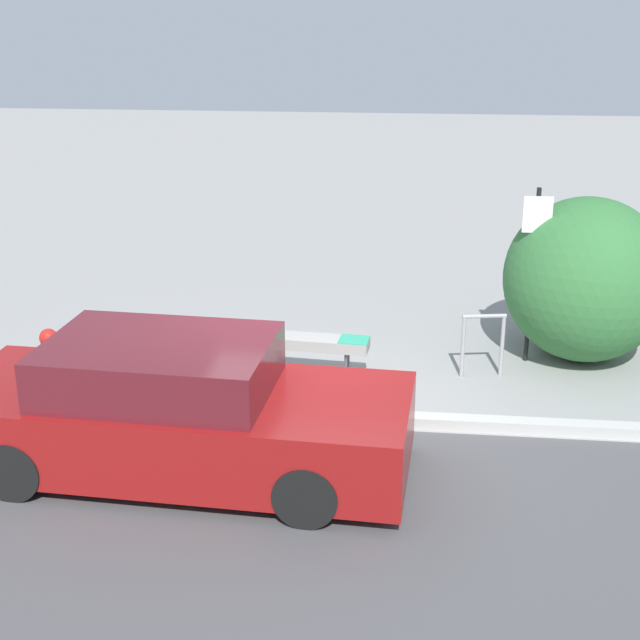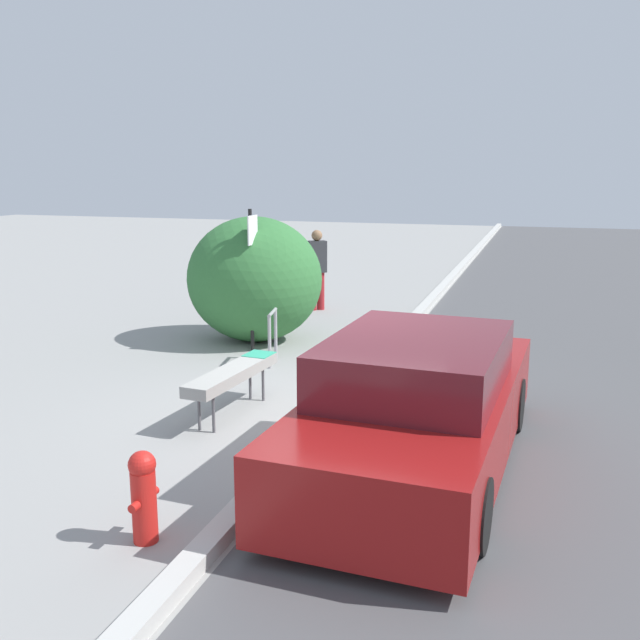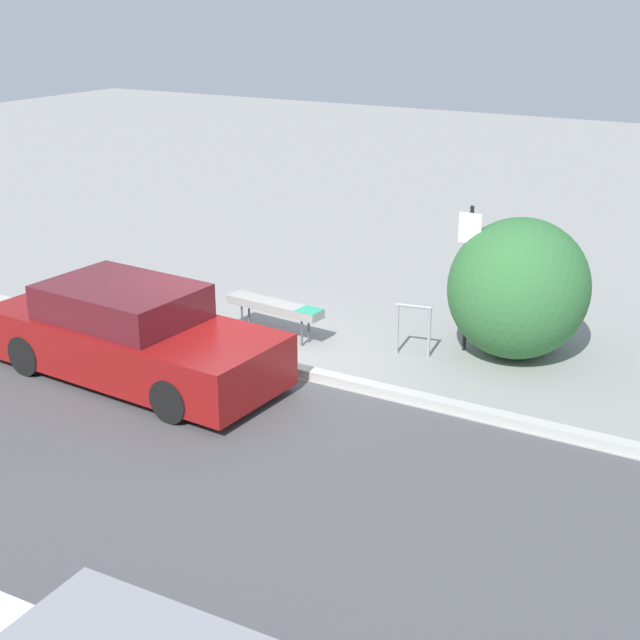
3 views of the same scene
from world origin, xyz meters
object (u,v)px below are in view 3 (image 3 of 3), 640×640
at_px(bench, 275,307).
at_px(fire_hydrant, 112,293).
at_px(parked_car_near, 131,336).
at_px(bike_rack, 413,325).
at_px(sign_post, 469,265).

bearing_deg(bench, fire_hydrant, -164.01).
relative_size(fire_hydrant, parked_car_near, 0.17).
relative_size(bike_rack, fire_hydrant, 1.08).
height_order(sign_post, fire_hydrant, sign_post).
distance_m(bench, fire_hydrant, 3.02).
relative_size(bench, bike_rack, 2.15).
bearing_deg(parked_car_near, bench, 72.49).
distance_m(sign_post, fire_hydrant, 6.12).
distance_m(bench, bike_rack, 2.30).
xyz_separation_m(sign_post, parked_car_near, (-3.79, -3.35, -0.75)).
relative_size(sign_post, parked_car_near, 0.50).
bearing_deg(sign_post, bench, -161.60).
bearing_deg(bike_rack, fire_hydrant, -169.69).
bearing_deg(parked_car_near, fire_hydrant, 141.72).
relative_size(bench, sign_post, 0.77).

